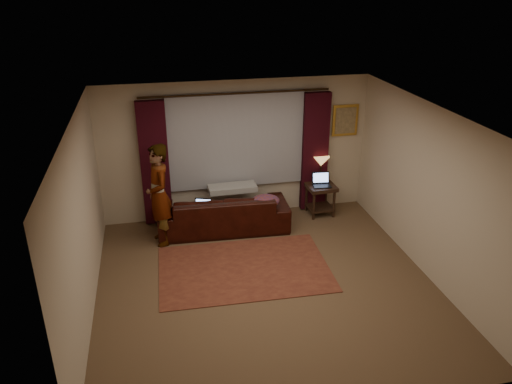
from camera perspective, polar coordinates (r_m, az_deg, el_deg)
The scene contains 20 objects.
floor at distance 7.68m, azimuth 1.17°, elevation -10.53°, with size 5.00×5.00×0.01m, color brown.
ceiling at distance 6.56m, azimuth 1.36°, elevation 8.55°, with size 5.00×5.00×0.02m, color silver.
wall_back at distance 9.29m, azimuth -2.29°, elevation 4.83°, with size 5.00×0.02×2.60m, color beige.
wall_front at distance 4.98m, azimuth 8.06°, elevation -14.02°, with size 5.00×0.02×2.60m, color beige.
wall_left at distance 6.94m, azimuth -19.31°, elevation -3.51°, with size 0.02×5.00×2.60m, color beige.
wall_right at distance 7.93m, azimuth 19.12°, elevation 0.01°, with size 0.02×5.00×2.60m, color beige.
sheer_curtain at distance 9.17m, azimuth -2.25°, elevation 5.89°, with size 2.50×0.05×1.80m, color #9A9AA1.
drape_left at distance 9.11m, azimuth -11.50°, elevation 3.16°, with size 0.50×0.14×2.30m, color black.
drape_right at distance 9.58m, azimuth 6.73°, elevation 4.53°, with size 0.50×0.14×2.30m, color black.
curtain_rod at distance 8.89m, azimuth -2.28°, elevation 11.19°, with size 0.04×0.04×3.40m, color black.
picture_frame at distance 9.69m, azimuth 10.14°, elevation 8.08°, with size 0.50×0.04×0.60m, color #BE8B30.
sofa at distance 9.01m, azimuth -3.79°, elevation -1.54°, with size 2.34×1.01×0.94m, color black.
throw_blanket at distance 9.05m, azimuth -2.75°, elevation 1.93°, with size 0.88×0.35×0.10m, color #989792.
clothing_pile at distance 8.88m, azimuth 1.06°, elevation -1.10°, with size 0.52×0.40×0.22m, color brown.
laptop_sofa at distance 8.74m, azimuth -6.21°, elevation -1.72°, with size 0.29×0.32×0.21m, color black, non-canonical shape.
area_rug at distance 8.03m, azimuth -1.37°, elevation -8.73°, with size 2.67×1.78×0.01m, color brown.
end_table at distance 9.70m, azimuth 7.33°, elevation -0.84°, with size 0.53×0.53×0.61m, color black.
tiffany_lamp at distance 9.65m, azimuth 7.41°, elevation 2.63°, with size 0.31×0.31×0.50m, color olive, non-canonical shape.
laptop_table at distance 9.47m, azimuth 7.55°, elevation 1.35°, with size 0.33×0.36×0.24m, color black, non-canonical shape.
person at distance 8.53m, azimuth -11.02°, elevation -0.36°, with size 0.52×0.52×1.78m, color #989792.
Camera 1 is at (-1.47, -6.15, 4.35)m, focal length 35.00 mm.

